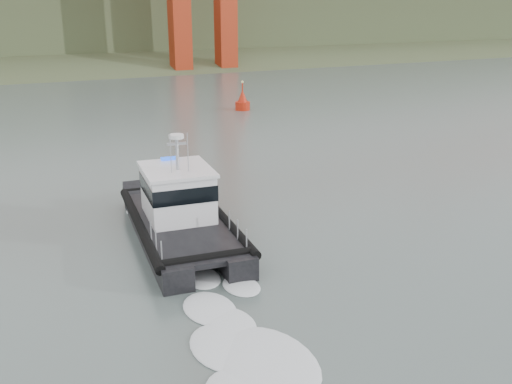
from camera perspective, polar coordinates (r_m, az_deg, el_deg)
ground at (r=22.67m, az=11.81°, el=-10.03°), size 400.00×400.00×0.00m
headlands at (r=141.63m, az=-21.75°, el=15.60°), size 500.00×105.36×27.12m
patrol_boat at (r=27.06m, az=-7.62°, el=-2.00°), size 4.98×11.04×5.19m
nav_buoy at (r=60.58m, az=-1.36°, el=9.00°), size 1.55×1.55×3.23m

